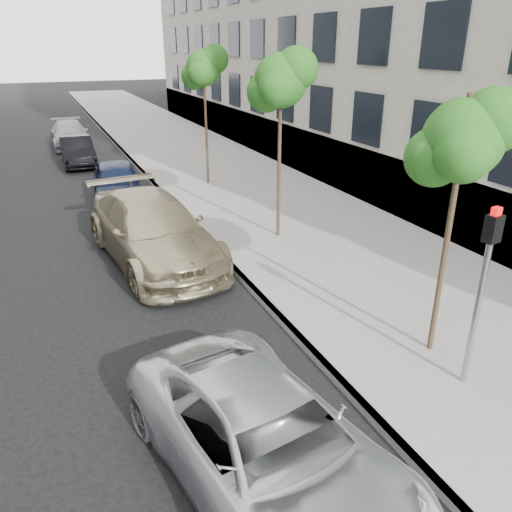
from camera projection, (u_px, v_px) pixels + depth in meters
ground at (321, 464)px, 6.92m from camera, size 160.00×160.00×0.00m
sidewalk at (174, 143)px, 28.70m from camera, size 6.40×72.00×0.14m
curb at (119, 147)px, 27.56m from camera, size 0.15×72.00×0.14m
tree_near at (464, 140)px, 7.80m from camera, size 1.64×1.44×4.66m
tree_mid at (282, 81)px, 13.09m from camera, size 1.75×1.55×5.19m
tree_far at (205, 68)px, 18.55m from camera, size 1.68×1.48×5.21m
signal_pole at (483, 278)px, 7.64m from camera, size 0.27×0.22×3.05m
minivan at (268, 445)px, 6.33m from camera, size 3.02×5.19×1.36m
suv at (153, 230)px, 13.10m from camera, size 3.01×6.10×1.71m
sedan_blue at (118, 183)px, 17.95m from camera, size 2.18×4.47×1.47m
sedan_black at (77, 151)px, 23.55m from camera, size 1.40×3.99×1.31m
sedan_rear at (70, 134)px, 27.75m from camera, size 1.96×4.77×1.38m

